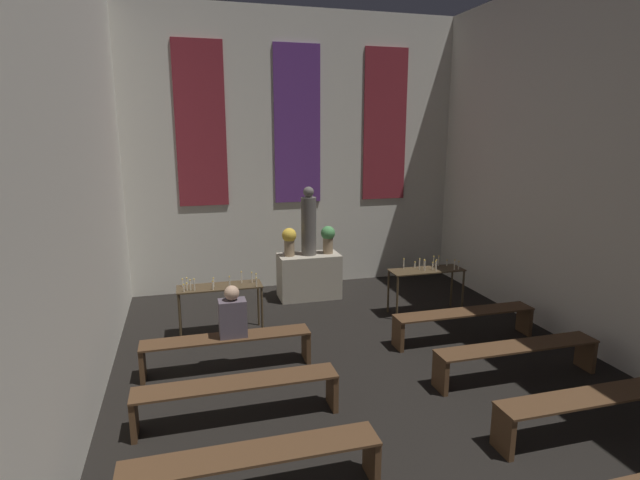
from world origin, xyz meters
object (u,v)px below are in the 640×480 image
at_px(candle_rack_right, 427,275).
at_px(pew_second_right, 594,405).
at_px(statue, 309,223).
at_px(flower_vase_left, 289,240).
at_px(candle_rack_left, 220,292).
at_px(altar, 309,276).
at_px(pew_second_left, 254,465).
at_px(person_seated, 233,314).
at_px(pew_back_left, 227,345).
at_px(pew_back_right, 464,319).
at_px(flower_vase_right, 328,238).
at_px(pew_third_right, 517,354).
at_px(pew_third_left, 238,392).

distance_m(candle_rack_right, pew_second_right, 3.80).
xyz_separation_m(statue, flower_vase_left, (-0.38, 0.00, -0.29)).
distance_m(candle_rack_left, candle_rack_right, 3.56).
xyz_separation_m(flower_vase_left, pew_second_right, (2.16, -5.14, -0.81)).
relative_size(altar, pew_second_right, 0.52).
bearing_deg(pew_second_left, pew_second_right, 0.00).
bearing_deg(person_seated, pew_second_right, -36.05).
relative_size(pew_back_left, person_seated, 3.18).
relative_size(statue, pew_back_right, 0.58).
bearing_deg(candle_rack_right, pew_second_right, -89.94).
height_order(altar, candle_rack_left, candle_rack_left).
xyz_separation_m(flower_vase_right, pew_second_right, (1.41, -5.14, -0.81)).
bearing_deg(candle_rack_right, pew_third_right, -89.91).
bearing_deg(pew_third_right, pew_second_left, -160.45).
bearing_deg(altar, pew_back_left, -124.45).
bearing_deg(flower_vase_left, altar, 0.00).
height_order(candle_rack_right, pew_back_left, candle_rack_right).
bearing_deg(pew_back_right, pew_third_right, -90.00).
distance_m(flower_vase_left, pew_third_right, 4.51).
xyz_separation_m(pew_second_right, pew_third_left, (-3.57, 1.27, 0.00)).
xyz_separation_m(pew_third_left, pew_third_right, (3.57, 0.00, 0.00)).
height_order(candle_rack_left, pew_third_right, candle_rack_left).
height_order(altar, statue, statue).
height_order(flower_vase_left, candle_rack_left, flower_vase_left).
height_order(pew_second_left, person_seated, person_seated).
xyz_separation_m(altar, pew_second_right, (1.79, -5.14, -0.08)).
height_order(statue, pew_back_right, statue).
bearing_deg(pew_third_left, flower_vase_right, 60.81).
relative_size(pew_third_left, person_seated, 3.18).
bearing_deg(flower_vase_right, flower_vase_left, 180.00).
xyz_separation_m(statue, pew_second_right, (1.79, -5.14, -1.10)).
height_order(pew_second_left, pew_third_right, same).
bearing_deg(person_seated, pew_back_left, 180.00).
xyz_separation_m(candle_rack_left, pew_second_right, (3.56, -3.78, -0.34)).
relative_size(flower_vase_left, pew_back_right, 0.24).
relative_size(flower_vase_right, pew_third_left, 0.24).
height_order(pew_third_left, pew_third_right, same).
bearing_deg(person_seated, altar, 56.85).
bearing_deg(flower_vase_right, pew_third_left, -119.19).
distance_m(flower_vase_right, candle_rack_left, 2.59).
height_order(candle_rack_left, pew_back_right, candle_rack_left).
xyz_separation_m(candle_rack_right, pew_third_right, (0.00, -2.52, -0.34)).
xyz_separation_m(pew_second_right, pew_back_left, (-3.57, 2.54, 0.00)).
bearing_deg(pew_second_left, candle_rack_left, 89.89).
xyz_separation_m(flower_vase_right, pew_third_right, (1.41, -3.87, -0.81)).
bearing_deg(altar, pew_second_left, -109.16).
distance_m(pew_second_right, person_seated, 4.33).
xyz_separation_m(statue, candle_rack_right, (1.78, -1.35, -0.76)).
xyz_separation_m(pew_back_right, person_seated, (-3.49, 0.00, 0.43)).
relative_size(statue, pew_third_left, 0.58).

